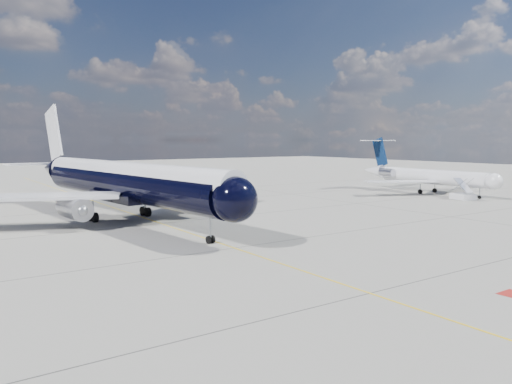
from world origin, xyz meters
The scene contains 5 objects.
ground centered at (0.00, 30.00, 0.00)m, with size 320.00×320.00×0.00m, color gray.
taxiway_centerline centered at (0.00, 25.00, 0.00)m, with size 0.16×160.00×0.01m, color yellow.
main_airliner centered at (-2.49, 30.45, 4.38)m, with size 39.93×48.82×14.10m.
regional_jet centered at (49.83, 28.83, 3.00)m, with size 24.44×28.06×9.51m.
boarding_stair centered at (46.73, 19.32, 0.63)m, with size 3.14×3.58×3.37m.
Camera 1 is at (-21.71, -24.68, 8.97)m, focal length 35.00 mm.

